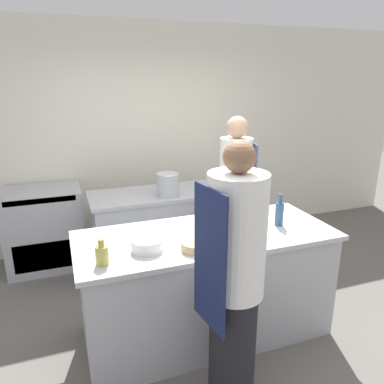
% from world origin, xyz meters
% --- Properties ---
extents(ground_plane, '(16.00, 16.00, 0.00)m').
position_xyz_m(ground_plane, '(0.00, 0.00, 0.00)').
color(ground_plane, '#605B56').
extents(wall_back, '(8.00, 0.06, 2.80)m').
position_xyz_m(wall_back, '(0.00, 2.13, 1.40)').
color(wall_back, silver).
rests_on(wall_back, ground_plane).
extents(prep_counter, '(2.11, 0.87, 0.93)m').
position_xyz_m(prep_counter, '(0.00, 0.00, 0.47)').
color(prep_counter, '#A8AAAF').
rests_on(prep_counter, ground_plane).
extents(pass_counter, '(1.74, 0.66, 0.93)m').
position_xyz_m(pass_counter, '(0.04, 1.22, 0.47)').
color(pass_counter, '#A8AAAF').
rests_on(pass_counter, ground_plane).
extents(oven_range, '(0.85, 0.63, 0.94)m').
position_xyz_m(oven_range, '(-1.30, 1.76, 0.47)').
color(oven_range, '#A8AAAF').
rests_on(oven_range, ground_plane).
extents(chef_at_prep_near, '(0.40, 0.39, 1.81)m').
position_xyz_m(chef_at_prep_near, '(-0.11, -0.72, 0.91)').
color(chef_at_prep_near, black).
rests_on(chef_at_prep_near, ground_plane).
extents(chef_at_stove, '(0.36, 0.35, 1.79)m').
position_xyz_m(chef_at_stove, '(0.60, 0.70, 0.91)').
color(chef_at_stove, black).
rests_on(chef_at_stove, ground_plane).
extents(bottle_olive_oil, '(0.07, 0.07, 0.28)m').
position_xyz_m(bottle_olive_oil, '(0.65, -0.04, 1.04)').
color(bottle_olive_oil, '#2D5175').
rests_on(bottle_olive_oil, prep_counter).
extents(bottle_vinegar, '(0.08, 0.08, 0.26)m').
position_xyz_m(bottle_vinegar, '(0.30, -0.28, 1.04)').
color(bottle_vinegar, black).
rests_on(bottle_vinegar, prep_counter).
extents(bottle_wine, '(0.09, 0.09, 0.18)m').
position_xyz_m(bottle_wine, '(-0.86, -0.24, 1.01)').
color(bottle_wine, '#B2A84C').
rests_on(bottle_wine, prep_counter).
extents(bowl_mixing_large, '(0.23, 0.23, 0.07)m').
position_xyz_m(bowl_mixing_large, '(-0.18, -0.25, 0.97)').
color(bowl_mixing_large, tan).
rests_on(bowl_mixing_large, prep_counter).
extents(bowl_prep_small, '(0.23, 0.23, 0.09)m').
position_xyz_m(bowl_prep_small, '(-0.53, -0.13, 0.98)').
color(bowl_prep_small, white).
rests_on(bowl_prep_small, prep_counter).
extents(bowl_ceramic_blue, '(0.25, 0.25, 0.06)m').
position_xyz_m(bowl_ceramic_blue, '(0.09, -0.26, 0.96)').
color(bowl_ceramic_blue, tan).
rests_on(bowl_ceramic_blue, prep_counter).
extents(stockpot, '(0.24, 0.24, 0.25)m').
position_xyz_m(stockpot, '(-0.01, 1.07, 1.06)').
color(stockpot, '#A8AAAF').
rests_on(stockpot, pass_counter).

